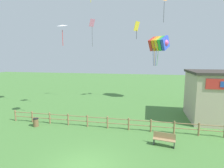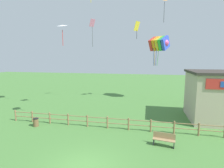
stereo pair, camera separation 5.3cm
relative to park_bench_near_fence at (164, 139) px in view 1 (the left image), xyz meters
name	(u,v)px [view 1 (the left image)]	position (x,y,z in m)	size (l,w,h in m)	color
wooden_fence	(108,122)	(-4.64, 2.26, 0.11)	(18.91, 0.14, 1.07)	olive
park_bench_near_fence	(164,139)	(0.00, 0.00, 0.00)	(1.57, 0.64, 0.93)	#9E7F56
trash_bin	(36,122)	(-11.15, 1.38, -0.13)	(0.50, 0.50, 0.74)	brown
kite_rainbow_parafoil	(159,43)	(0.18, 14.09, 7.74)	(3.54, 3.31, 4.24)	#E54C8C
kite_pink_diamond	(92,27)	(-9.21, 12.50, 10.08)	(0.86, 0.93, 3.82)	pink
kite_white_delta	(62,26)	(-9.22, 3.47, 8.65)	(1.05, 1.04, 2.02)	white
kite_yellow_diamond	(137,27)	(-2.94, 13.11, 9.93)	(0.84, 1.00, 2.36)	yellow
kite_orange_delta	(164,2)	(0.61, 12.94, 12.99)	(0.89, 0.83, 3.14)	orange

